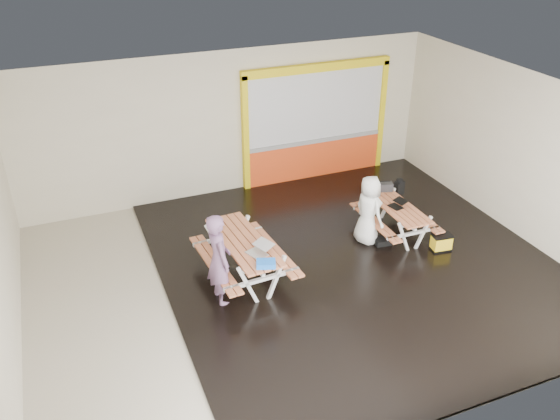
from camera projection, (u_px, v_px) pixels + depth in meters
name	position (u px, v px, depth m)	size (l,w,h in m)	color
room	(299.00, 196.00, 10.38)	(10.02, 8.02, 3.52)	beige
deck	(354.00, 261.00, 11.62)	(7.50, 7.98, 0.05)	black
kiosk	(316.00, 125.00, 14.45)	(3.88, 0.16, 3.00)	#EB491A
picnic_table_left	(244.00, 250.00, 10.82)	(1.60, 2.25, 0.86)	#D47D53
picnic_table_right	(396.00, 212.00, 12.28)	(1.26, 1.84, 0.73)	#D47D53
person_left	(219.00, 260.00, 10.09)	(0.65, 0.42, 1.78)	#745174
person_right	(369.00, 210.00, 11.93)	(0.74, 0.48, 1.52)	white
laptop_left	(259.00, 250.00, 10.33)	(0.52, 0.50, 0.18)	silver
laptop_right	(397.00, 205.00, 12.13)	(0.38, 0.35, 0.14)	black
blue_pouch	(266.00, 264.00, 9.97)	(0.33, 0.23, 0.10)	blue
toolbox	(383.00, 187.00, 12.78)	(0.45, 0.31, 0.24)	black
backpack	(399.00, 187.00, 13.10)	(0.26, 0.20, 0.38)	black
dark_case	(382.00, 241.00, 12.11)	(0.33, 0.25, 0.13)	black
fluke_bag	(441.00, 243.00, 11.86)	(0.44, 0.31, 0.35)	black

